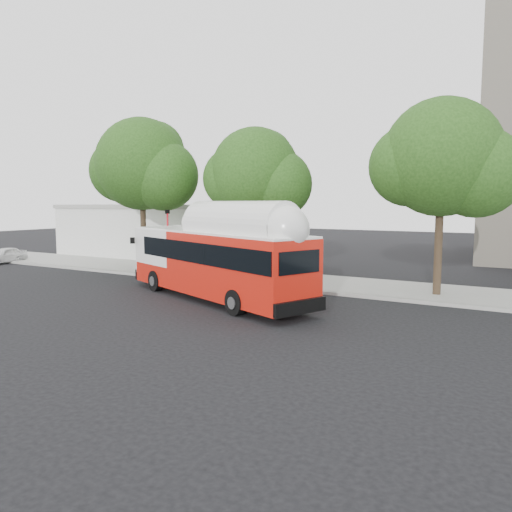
% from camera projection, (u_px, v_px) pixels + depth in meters
% --- Properties ---
extents(ground, '(120.00, 120.00, 0.00)m').
position_uv_depth(ground, '(208.00, 299.00, 22.95)').
color(ground, black).
rests_on(ground, ground).
extents(sidewalk, '(60.00, 5.00, 0.15)m').
position_uv_depth(sidewalk, '(275.00, 279.00, 28.52)').
color(sidewalk, gray).
rests_on(sidewalk, ground).
extents(curb_strip, '(60.00, 0.30, 0.15)m').
position_uv_depth(curb_strip, '(251.00, 285.00, 26.29)').
color(curb_strip, gray).
rests_on(curb_strip, ground).
extents(red_curb_segment, '(10.00, 0.32, 0.16)m').
position_uv_depth(red_curb_segment, '(205.00, 281.00, 27.79)').
color(red_curb_segment, maroon).
rests_on(red_curb_segment, ground).
extents(street_tree_left, '(6.67, 5.80, 9.74)m').
position_uv_depth(street_tree_left, '(148.00, 168.00, 31.29)').
color(street_tree_left, '#2D2116').
rests_on(street_tree_left, ground).
extents(street_tree_mid, '(5.75, 5.00, 8.62)m').
position_uv_depth(street_tree_mid, '(262.00, 176.00, 27.82)').
color(street_tree_mid, '#2D2116').
rests_on(street_tree_mid, ground).
extents(street_tree_right, '(6.21, 5.40, 9.18)m').
position_uv_depth(street_tree_right, '(452.00, 162.00, 22.58)').
color(street_tree_right, '#2D2116').
rests_on(street_tree_right, ground).
extents(low_commercial_bldg, '(16.20, 10.20, 4.25)m').
position_uv_depth(low_commercial_bldg, '(170.00, 230.00, 41.75)').
color(low_commercial_bldg, silver).
rests_on(low_commercial_bldg, ground).
extents(transit_bus, '(12.11, 6.49, 3.61)m').
position_uv_depth(transit_bus, '(215.00, 263.00, 22.59)').
color(transit_bus, red).
rests_on(transit_bus, ground).
extents(parked_car, '(3.61, 1.88, 1.17)m').
position_uv_depth(parked_car, '(4.00, 255.00, 36.45)').
color(parked_car, silver).
rests_on(parked_car, ground).
extents(signal_pole, '(0.11, 0.38, 4.00)m').
position_uv_depth(signal_pole, '(168.00, 243.00, 29.53)').
color(signal_pole, red).
rests_on(signal_pole, ground).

